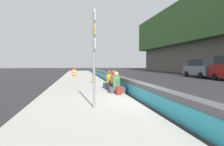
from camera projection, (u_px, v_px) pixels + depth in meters
The scene contains 11 objects.
ground_plane at pixel (146, 104), 9.04m from camera, with size 160.00×160.00×0.00m, color #2B2B2D.
sidewalk_strip at pixel (85, 104), 8.61m from camera, with size 80.00×4.40×0.14m, color #B5B2A8.
jersey_barrier at pixel (146, 94), 9.02m from camera, with size 76.00×0.45×0.85m.
route_sign_post at pixel (94, 50), 7.42m from camera, with size 0.44×0.09×3.60m.
fire_hydrant at pixel (94, 78), 17.00m from camera, with size 0.26×0.46×0.88m.
seated_person_foreground at pixel (116, 86), 11.55m from camera, with size 0.75×0.87×1.17m.
seated_person_middle at pixel (114, 84), 12.67m from camera, with size 0.91×1.01×1.21m.
seated_person_rear at pixel (110, 82), 13.86m from camera, with size 0.84×0.94×1.15m.
backpack at pixel (119, 91), 10.72m from camera, with size 0.32×0.28×0.40m.
construction_barrel at pixel (74, 73), 26.40m from camera, with size 0.54×0.54×0.95m.
parked_car_fourth at pixel (200, 68), 25.97m from camera, with size 4.85×2.16×2.28m.
Camera 1 is at (-8.61, 2.94, 1.73)m, focal length 33.42 mm.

